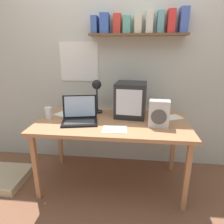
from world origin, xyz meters
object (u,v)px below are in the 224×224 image
loose_paper_near_laptop (170,118)px  floor_cushion (4,178)px  space_heater (159,114)px  loose_paper_near_monitor (68,114)px  desk_lamp (97,90)px  open_notebook (115,129)px  corner_desk (112,127)px  crt_monitor (131,100)px  laptop (80,115)px  juice_glass (49,113)px

loose_paper_near_laptop → floor_cushion: 2.00m
space_heater → loose_paper_near_monitor: bearing=172.7°
desk_lamp → floor_cushion: (-1.04, -0.35, -0.98)m
desk_lamp → floor_cushion: size_ratio=0.80×
open_notebook → loose_paper_near_monitor: bearing=147.1°
corner_desk → loose_paper_near_laptop: (0.61, 0.17, 0.06)m
corner_desk → desk_lamp: (-0.19, 0.23, 0.34)m
space_heater → crt_monitor: bearing=141.9°
space_heater → loose_paper_near_laptop: space_heater is taller
laptop → juice_glass: size_ratio=3.25×
corner_desk → floor_cushion: size_ratio=3.16×
corner_desk → open_notebook: bearing=-77.2°
crt_monitor → desk_lamp: desk_lamp is taller
laptop → loose_paper_near_laptop: size_ratio=1.35×
corner_desk → loose_paper_near_monitor: (-0.52, 0.16, 0.06)m
juice_glass → open_notebook: bearing=-16.9°
laptop → crt_monitor: bearing=11.0°
juice_glass → loose_paper_near_laptop: bearing=7.0°
loose_paper_near_monitor → crt_monitor: bearing=2.2°
desk_lamp → open_notebook: (0.24, -0.44, -0.28)m
loose_paper_near_laptop → open_notebook: 0.68m
loose_paper_near_monitor → loose_paper_near_laptop: bearing=0.6°
crt_monitor → laptop: 0.57m
space_heater → open_notebook: bearing=-156.7°
space_heater → loose_paper_near_monitor: space_heater is taller
space_heater → floor_cushion: bearing=-172.0°
desk_lamp → space_heater: bearing=-35.8°
space_heater → loose_paper_near_monitor: (-0.98, 0.25, -0.13)m
laptop → open_notebook: (0.38, -0.18, -0.06)m
loose_paper_near_monitor → floor_cushion: loose_paper_near_monitor is taller
floor_cushion → juice_glass: bearing=13.7°
desk_lamp → loose_paper_near_laptop: 0.86m
corner_desk → floor_cushion: 1.39m
crt_monitor → loose_paper_near_monitor: (-0.70, -0.03, -0.18)m
juice_glass → floor_cushion: 0.95m
crt_monitor → loose_paper_near_monitor: bearing=-172.0°
space_heater → juice_glass: bearing=-178.2°
crt_monitor → space_heater: (0.27, -0.27, -0.06)m
laptop → loose_paper_near_laptop: laptop is taller
desk_lamp → open_notebook: desk_lamp is taller
juice_glass → loose_paper_near_monitor: (0.16, 0.15, -0.05)m
loose_paper_near_monitor → open_notebook: size_ratio=1.38×
desk_lamp → juice_glass: 0.58m
juice_glass → space_heater: size_ratio=0.48×
desk_lamp → laptop: bearing=-127.2°
crt_monitor → open_notebook: (-0.14, -0.39, -0.18)m
juice_glass → loose_paper_near_monitor: 0.22m
open_notebook → crt_monitor: bearing=71.0°
corner_desk → juice_glass: juice_glass is taller
desk_lamp → loose_paper_near_monitor: bearing=-177.7°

